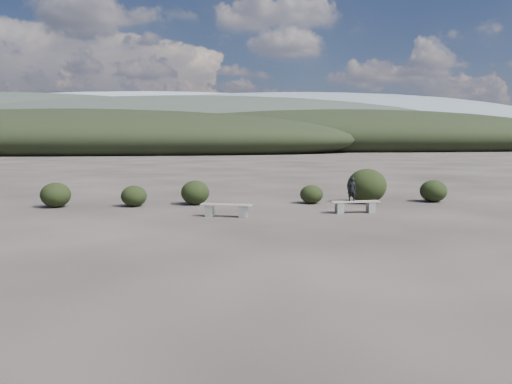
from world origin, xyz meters
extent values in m
plane|color=#2B2522|center=(0.00, 0.00, 0.00)|extent=(1200.00, 1200.00, 0.00)
cube|color=slate|center=(-1.89, 5.67, 0.21)|extent=(0.35, 0.42, 0.41)
cube|color=slate|center=(-0.70, 5.32, 0.21)|extent=(0.35, 0.42, 0.41)
cube|color=gray|center=(-1.30, 5.50, 0.44)|extent=(1.89, 0.90, 0.05)
cube|color=slate|center=(2.97, 5.89, 0.20)|extent=(0.27, 0.37, 0.41)
cube|color=slate|center=(4.20, 5.94, 0.20)|extent=(0.27, 0.37, 0.41)
cube|color=gray|center=(3.59, 5.91, 0.43)|extent=(1.86, 0.46, 0.05)
imported|color=black|center=(3.44, 5.91, 0.91)|extent=(0.37, 0.29, 0.90)
ellipsoid|color=black|center=(-4.96, 8.73, 0.44)|extent=(1.06, 1.06, 0.87)
ellipsoid|color=black|center=(-2.44, 9.05, 0.52)|extent=(1.20, 1.20, 1.03)
ellipsoid|color=black|center=(2.57, 8.87, 0.40)|extent=(1.01, 1.01, 0.80)
ellipsoid|color=black|center=(5.02, 8.85, 0.75)|extent=(1.71, 1.71, 1.50)
ellipsoid|color=black|center=(8.07, 8.83, 0.49)|extent=(1.17, 1.17, 0.98)
ellipsoid|color=black|center=(-8.11, 8.83, 0.51)|extent=(1.20, 1.20, 1.02)
ellipsoid|color=black|center=(-25.00, 90.00, 2.70)|extent=(110.00, 40.00, 12.00)
ellipsoid|color=black|center=(35.00, 110.00, 3.15)|extent=(120.00, 44.00, 14.00)
ellipsoid|color=#2C352B|center=(0.00, 160.00, 5.40)|extent=(190.00, 64.00, 24.00)
ellipsoid|color=#2C352B|center=(-90.00, 220.00, 7.20)|extent=(240.00, 80.00, 32.00)
ellipsoid|color=slate|center=(70.00, 300.00, 9.90)|extent=(340.00, 110.00, 44.00)
ellipsoid|color=#8B949D|center=(-30.00, 400.00, 12.60)|extent=(460.00, 140.00, 56.00)
camera|label=1|loc=(-2.16, -12.20, 2.77)|focal=35.00mm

